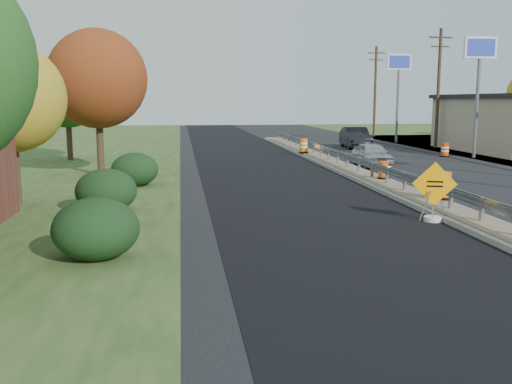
{
  "coord_description": "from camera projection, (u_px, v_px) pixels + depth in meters",
  "views": [
    {
      "loc": [
        -8.93,
        -19.77,
        3.8
      ],
      "look_at": [
        -6.73,
        -3.11,
        1.1
      ],
      "focal_mm": 40.0,
      "sensor_mm": 36.0,
      "label": 1
    }
  ],
  "objects": [
    {
      "name": "ground",
      "position": [
        425.0,
        204.0,
        21.11
      ],
      "size": [
        140.0,
        140.0,
        0.0
      ],
      "primitive_type": "plane",
      "color": "black",
      "rests_on": "ground"
    },
    {
      "name": "barrel_median_mid",
      "position": [
        384.0,
        170.0,
        26.27
      ],
      "size": [
        0.55,
        0.55,
        0.81
      ],
      "color": "black",
      "rests_on": "median"
    },
    {
      "name": "utility_pole_nmid",
      "position": [
        438.0,
        86.0,
        45.3
      ],
      "size": [
        1.9,
        0.26,
        9.4
      ],
      "color": "#473523",
      "rests_on": "ground"
    },
    {
      "name": "tree_near_red",
      "position": [
        97.0,
        79.0,
        28.44
      ],
      "size": [
        4.95,
        4.95,
        7.35
      ],
      "color": "#473523",
      "rests_on": "ground"
    },
    {
      "name": "pylon_sign_mid",
      "position": [
        480.0,
        59.0,
        37.1
      ],
      "size": [
        2.2,
        0.3,
        7.9
      ],
      "color": "slate",
      "rests_on": "ground"
    },
    {
      "name": "hedge_south",
      "position": [
        96.0,
        229.0,
        13.69
      ],
      "size": [
        2.09,
        2.09,
        1.52
      ],
      "primitive_type": "ellipsoid",
      "color": "black",
      "rests_on": "ground"
    },
    {
      "name": "barrel_median_near",
      "position": [
        443.0,
        186.0,
        20.81
      ],
      "size": [
        0.68,
        0.68,
        1.0
      ],
      "color": "black",
      "rests_on": "median"
    },
    {
      "name": "median",
      "position": [
        359.0,
        174.0,
        28.92
      ],
      "size": [
        1.6,
        55.0,
        0.23
      ],
      "color": "gray",
      "rests_on": "ground"
    },
    {
      "name": "car_silver",
      "position": [
        372.0,
        154.0,
        33.22
      ],
      "size": [
        1.78,
        4.12,
        1.38
      ],
      "primitive_type": "imported",
      "rotation": [
        0.0,
        0.0,
        -0.03
      ],
      "color": "#ABABB0",
      "rests_on": "ground"
    },
    {
      "name": "tree_near_back",
      "position": [
        67.0,
        94.0,
        35.99
      ],
      "size": [
        4.29,
        4.29,
        6.37
      ],
      "color": "#473523",
      "rests_on": "ground"
    },
    {
      "name": "hedge_north",
      "position": [
        135.0,
        169.0,
        25.44
      ],
      "size": [
        2.09,
        2.09,
        1.52
      ],
      "primitive_type": "ellipsoid",
      "color": "black",
      "rests_on": "ground"
    },
    {
      "name": "hedge_mid",
      "position": [
        106.0,
        190.0,
        19.5
      ],
      "size": [
        2.09,
        2.09,
        1.52
      ],
      "primitive_type": "ellipsoid",
      "color": "black",
      "rests_on": "ground"
    },
    {
      "name": "barrel_shoulder_mid",
      "position": [
        445.0,
        150.0,
        38.89
      ],
      "size": [
        0.63,
        0.63,
        0.93
      ],
      "color": "black",
      "rests_on": "ground"
    },
    {
      "name": "utility_pole_north",
      "position": [
        375.0,
        90.0,
        59.99
      ],
      "size": [
        1.9,
        0.26,
        9.4
      ],
      "color": "#473523",
      "rests_on": "ground"
    },
    {
      "name": "guardrail",
      "position": [
        353.0,
        160.0,
        29.8
      ],
      "size": [
        0.1,
        46.15,
        0.72
      ],
      "color": "silver",
      "rests_on": "median"
    },
    {
      "name": "caution_sign",
      "position": [
        434.0,
        207.0,
        18.02
      ],
      "size": [
        1.32,
        0.57,
        1.9
      ],
      "rotation": [
        0.0,
        0.0,
        -0.32
      ],
      "color": "white",
      "rests_on": "ground"
    },
    {
      "name": "barrel_shoulder_far",
      "position": [
        363.0,
        139.0,
        51.58
      ],
      "size": [
        0.57,
        0.57,
        0.83
      ],
      "color": "black",
      "rests_on": "ground"
    },
    {
      "name": "tree_near_yellow",
      "position": [
        10.0,
        98.0,
        20.51
      ],
      "size": [
        3.96,
        3.96,
        5.88
      ],
      "color": "#473523",
      "rests_on": "ground"
    },
    {
      "name": "milled_overlay",
      "position": [
        267.0,
        173.0,
        30.33
      ],
      "size": [
        7.2,
        120.0,
        0.01
      ],
      "primitive_type": "cube",
      "color": "black",
      "rests_on": "ground"
    },
    {
      "name": "car_dark_mid",
      "position": [
        355.0,
        138.0,
        46.03
      ],
      "size": [
        2.22,
        5.23,
        1.68
      ],
      "primitive_type": "imported",
      "rotation": [
        0.0,
        0.0,
        -0.09
      ],
      "color": "black",
      "rests_on": "ground"
    },
    {
      "name": "pylon_sign_north",
      "position": [
        399.0,
        70.0,
        50.8
      ],
      "size": [
        2.2,
        0.3,
        7.9
      ],
      "color": "slate",
      "rests_on": "ground"
    },
    {
      "name": "barrel_median_far",
      "position": [
        304.0,
        146.0,
        39.18
      ],
      "size": [
        0.67,
        0.67,
        0.98
      ],
      "color": "black",
      "rests_on": "median"
    }
  ]
}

